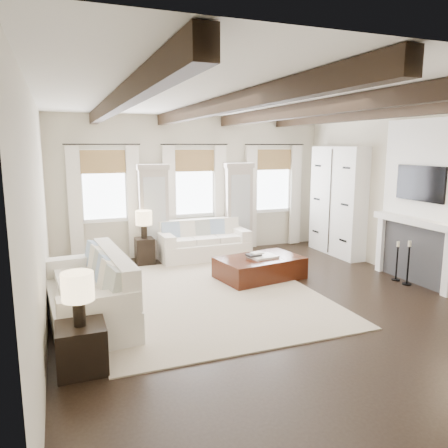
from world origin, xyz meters
name	(u,v)px	position (x,y,z in m)	size (l,w,h in m)	color
ground	(263,303)	(0.00, 0.00, 0.00)	(7.50, 7.50, 0.00)	black
room_shell	(280,181)	(0.75, 0.90, 1.89)	(6.54, 7.54, 3.22)	beige
area_rug	(206,296)	(-0.76, 0.64, 0.01)	(3.69, 4.37, 0.02)	#B8AA92
sofa_back	(203,243)	(0.01, 3.11, 0.35)	(2.02, 0.94, 0.86)	white
sofa_left	(93,293)	(-2.61, 0.26, 0.41)	(1.21, 2.38, 0.99)	white
ottoman	(260,268)	(0.53, 1.23, 0.21)	(1.57, 0.98, 0.41)	black
tray	(263,257)	(0.59, 1.21, 0.43)	(0.50, 0.38, 0.04)	white
book_lower	(254,255)	(0.41, 1.24, 0.47)	(0.26, 0.20, 0.04)	#262628
book_upper	(257,253)	(0.47, 1.23, 0.51)	(0.22, 0.17, 0.03)	beige
side_table_front	(81,348)	(-2.87, -1.21, 0.27)	(0.54, 0.54, 0.54)	black
lamp_front	(78,290)	(-2.87, -1.21, 0.96)	(0.36, 0.36, 0.61)	black
side_table_back	(145,251)	(-1.33, 3.04, 0.29)	(0.38, 0.38, 0.57)	black
lamp_back	(144,220)	(-1.33, 3.04, 0.98)	(0.34, 0.34, 0.59)	black
candlestick_near	(408,267)	(2.90, -0.09, 0.34)	(0.17, 0.17, 0.82)	black
candlestick_far	(397,264)	(2.90, 0.20, 0.31)	(0.15, 0.15, 0.75)	black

